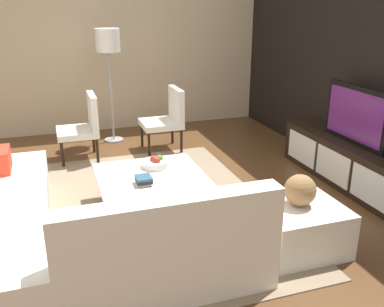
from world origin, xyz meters
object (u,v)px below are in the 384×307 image
at_px(media_console, 350,164).
at_px(accent_chair_far, 168,116).
at_px(ottoman, 297,226).
at_px(book_stack, 143,180).
at_px(fruit_bowl, 156,163).
at_px(decorative_ball, 300,190).
at_px(sectional_couch, 50,229).
at_px(floor_lamp, 108,47).
at_px(television, 356,115).
at_px(accent_chair_near, 84,123).
at_px(coffee_table, 151,191).

distance_m(media_console, accent_chair_far, 2.49).
bearing_deg(ottoman, book_stack, -127.34).
distance_m(fruit_bowl, decorative_ball, 1.56).
bearing_deg(accent_chair_far, media_console, 38.48).
bearing_deg(sectional_couch, floor_lamp, 162.51).
distance_m(media_console, book_stack, 2.42).
distance_m(television, accent_chair_far, 2.50).
height_order(floor_lamp, fruit_bowl, floor_lamp).
relative_size(media_console, fruit_bowl, 7.37).
xyz_separation_m(floor_lamp, ottoman, (3.47, 1.03, -1.19)).
xyz_separation_m(television, sectional_couch, (0.53, -3.27, -0.54)).
distance_m(television, accent_chair_near, 3.33).
xyz_separation_m(media_console, sectional_couch, (0.53, -3.27, 0.03)).
relative_size(media_console, ottoman, 2.95).
distance_m(television, floor_lamp, 3.45).
height_order(television, ottoman, television).
bearing_deg(book_stack, sectional_couch, -64.03).
height_order(sectional_couch, book_stack, sectional_couch).
bearing_deg(coffee_table, sectional_couch, -56.85).
xyz_separation_m(floor_lamp, accent_chair_far, (0.63, 0.68, -0.90)).
height_order(floor_lamp, accent_chair_far, floor_lamp).
xyz_separation_m(sectional_couch, ottoman, (0.45, 1.98, -0.08)).
relative_size(television, ottoman, 1.40).
distance_m(accent_chair_near, ottoman, 3.18).
bearing_deg(sectional_couch, book_stack, 115.97).
relative_size(ottoman, decorative_ball, 2.65).
bearing_deg(television, fruit_bowl, -97.25).
xyz_separation_m(television, fruit_bowl, (-0.28, -2.20, -0.40)).
bearing_deg(accent_chair_far, floor_lamp, -135.99).
distance_m(fruit_bowl, book_stack, 0.45).
xyz_separation_m(floor_lamp, book_stack, (2.61, -0.10, -0.97)).
bearing_deg(media_console, ottoman, -52.64).
xyz_separation_m(sectional_couch, accent_chair_far, (-2.39, 1.63, 0.20)).
height_order(coffee_table, fruit_bowl, fruit_bowl).
bearing_deg(decorative_ball, floor_lamp, -163.49).
bearing_deg(coffee_table, book_stack, -28.35).
distance_m(media_console, decorative_ball, 1.64).
distance_m(media_console, television, 0.57).
bearing_deg(floor_lamp, sectional_couch, -17.49).
bearing_deg(decorative_ball, book_stack, -127.34).
bearing_deg(book_stack, accent_chair_far, 158.50).
bearing_deg(fruit_bowl, sectional_couch, -52.80).
distance_m(television, fruit_bowl, 2.25).
relative_size(media_console, accent_chair_near, 2.37).
bearing_deg(coffee_table, floor_lamp, -179.59).
distance_m(sectional_couch, accent_chair_far, 2.90).
xyz_separation_m(ottoman, accent_chair_far, (-2.84, -0.35, 0.29)).
bearing_deg(sectional_couch, coffee_table, 123.15).
distance_m(floor_lamp, ottoman, 3.81).
relative_size(sectional_couch, coffee_table, 2.42).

